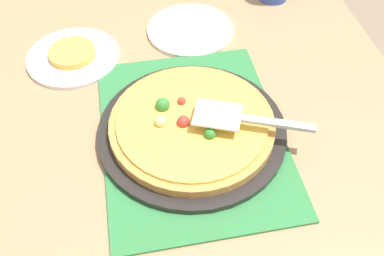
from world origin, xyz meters
TOP-DOWN VIEW (x-y plane):
  - dining_table at (0.00, 0.00)m, footprint 1.40×1.00m
  - placemat at (0.00, 0.00)m, footprint 0.48×0.36m
  - pizza_pan at (0.00, 0.00)m, footprint 0.38×0.38m
  - pizza at (-0.00, -0.00)m, footprint 0.33×0.33m
  - plate_near_left at (-0.29, -0.24)m, footprint 0.22×0.22m
  - plate_side at (-0.34, 0.06)m, footprint 0.22×0.22m
  - served_slice_left at (-0.29, -0.24)m, footprint 0.11×0.11m
  - pizza_server at (0.04, 0.09)m, footprint 0.12×0.23m

SIDE VIEW (x-z plane):
  - dining_table at x=0.00m, z-range 0.27..1.02m
  - placemat at x=0.00m, z-range 0.75..0.76m
  - plate_near_left at x=-0.29m, z-range 0.75..0.76m
  - plate_side at x=-0.34m, z-range 0.75..0.76m
  - pizza_pan at x=0.00m, z-range 0.76..0.77m
  - served_slice_left at x=-0.29m, z-range 0.76..0.78m
  - pizza at x=0.00m, z-range 0.76..0.81m
  - pizza_server at x=0.04m, z-range 0.82..0.82m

